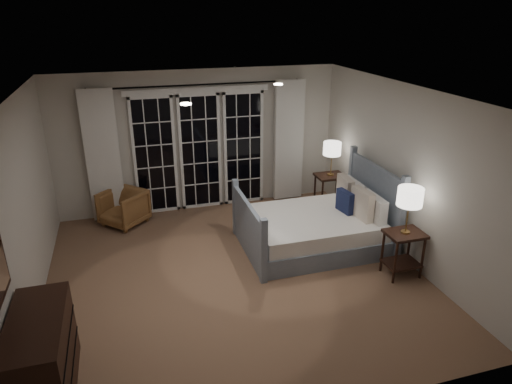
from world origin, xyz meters
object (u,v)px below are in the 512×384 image
object	(u,v)px
nightstand_left	(403,247)
lamp_right	(332,149)
lamp_left	(410,197)
nightstand_right	(330,187)
bed	(316,227)
armchair	(123,208)
dresser	(42,358)

from	to	relation	value
nightstand_left	lamp_right	xyz separation A→B (m)	(-0.01, 2.32, 0.72)
nightstand_left	lamp_left	world-z (taller)	lamp_left
lamp_left	lamp_right	xyz separation A→B (m)	(-0.01, 2.32, -0.01)
lamp_left	nightstand_right	bearing A→B (deg)	90.17
lamp_left	lamp_right	world-z (taller)	lamp_left
nightstand_right	nightstand_left	bearing A→B (deg)	-89.83
bed	lamp_left	xyz separation A→B (m)	(0.79, -1.11, 0.85)
bed	lamp_right	bearing A→B (deg)	57.12
bed	lamp_left	distance (m)	1.61
bed	lamp_right	size ratio (longest dim) A/B	3.47
armchair	dresser	xyz separation A→B (m)	(-0.81, -3.63, 0.12)
nightstand_left	lamp_right	size ratio (longest dim) A/B	1.07
armchair	dresser	distance (m)	3.72
nightstand_left	nightstand_right	bearing A→B (deg)	90.17
nightstand_right	lamp_left	bearing A→B (deg)	-89.83
dresser	armchair	bearing A→B (deg)	77.35
nightstand_left	nightstand_right	size ratio (longest dim) A/B	0.98
nightstand_right	armchair	size ratio (longest dim) A/B	1.00
nightstand_left	dresser	xyz separation A→B (m)	(-4.44, -0.88, -0.01)
armchair	dresser	size ratio (longest dim) A/B	0.56
nightstand_right	lamp_left	world-z (taller)	lamp_left
nightstand_left	lamp_left	size ratio (longest dim) A/B	1.01
dresser	nightstand_left	bearing A→B (deg)	11.23
nightstand_left	dresser	distance (m)	4.52
lamp_left	bed	bearing A→B (deg)	125.20
nightstand_right	dresser	size ratio (longest dim) A/B	0.56
nightstand_left	lamp_right	world-z (taller)	lamp_right
lamp_right	dresser	distance (m)	5.51
bed	nightstand_left	world-z (taller)	bed
nightstand_right	lamp_left	size ratio (longest dim) A/B	1.04
nightstand_left	nightstand_right	distance (m)	2.32
nightstand_right	dresser	xyz separation A→B (m)	(-4.43, -3.20, -0.02)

